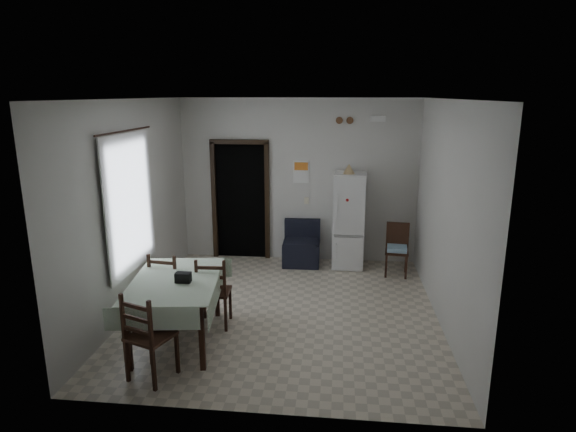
% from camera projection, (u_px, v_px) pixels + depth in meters
% --- Properties ---
extents(ground, '(4.50, 4.50, 0.00)m').
position_uv_depth(ground, '(284.00, 311.00, 6.76)').
color(ground, beige).
rests_on(ground, ground).
extents(ceiling, '(4.20, 4.50, 0.02)m').
position_uv_depth(ceiling, '(284.00, 99.00, 6.05)').
color(ceiling, white).
rests_on(ceiling, ground).
extents(wall_back, '(4.20, 0.02, 2.90)m').
position_uv_depth(wall_back, '(298.00, 181.00, 8.57)').
color(wall_back, beige).
rests_on(wall_back, ground).
extents(wall_front, '(4.20, 0.02, 2.90)m').
position_uv_depth(wall_front, '(255.00, 271.00, 4.24)').
color(wall_front, beige).
rests_on(wall_front, ground).
extents(wall_left, '(0.02, 4.50, 2.90)m').
position_uv_depth(wall_left, '(133.00, 207.00, 6.62)').
color(wall_left, beige).
rests_on(wall_left, ground).
extents(wall_right, '(0.02, 4.50, 2.90)m').
position_uv_depth(wall_right, '(446.00, 215.00, 6.19)').
color(wall_right, beige).
rests_on(wall_right, ground).
extents(doorway, '(1.06, 0.52, 2.22)m').
position_uv_depth(doorway, '(243.00, 199.00, 8.97)').
color(doorway, black).
rests_on(doorway, ground).
extents(window_recess, '(0.10, 1.20, 1.60)m').
position_uv_depth(window_recess, '(122.00, 203.00, 6.41)').
color(window_recess, silver).
rests_on(window_recess, ground).
extents(curtain, '(0.02, 1.45, 1.85)m').
position_uv_depth(curtain, '(130.00, 203.00, 6.40)').
color(curtain, silver).
rests_on(curtain, ground).
extents(curtain_rod, '(0.02, 1.60, 0.02)m').
position_uv_depth(curtain_rod, '(125.00, 131.00, 6.16)').
color(curtain_rod, black).
rests_on(curtain_rod, ground).
extents(calendar, '(0.28, 0.02, 0.40)m').
position_uv_depth(calendar, '(301.00, 172.00, 8.52)').
color(calendar, white).
rests_on(calendar, ground).
extents(calendar_image, '(0.24, 0.01, 0.14)m').
position_uv_depth(calendar_image, '(301.00, 166.00, 8.49)').
color(calendar_image, orange).
rests_on(calendar_image, ground).
extents(light_switch, '(0.08, 0.02, 0.12)m').
position_uv_depth(light_switch, '(306.00, 201.00, 8.63)').
color(light_switch, beige).
rests_on(light_switch, ground).
extents(vent_left, '(0.12, 0.03, 0.12)m').
position_uv_depth(vent_left, '(339.00, 120.00, 8.22)').
color(vent_left, brown).
rests_on(vent_left, ground).
extents(vent_right, '(0.12, 0.03, 0.12)m').
position_uv_depth(vent_right, '(350.00, 120.00, 8.21)').
color(vent_right, brown).
rests_on(vent_right, ground).
extents(emergency_light, '(0.25, 0.07, 0.09)m').
position_uv_depth(emergency_light, '(378.00, 119.00, 8.13)').
color(emergency_light, white).
rests_on(emergency_light, ground).
extents(fridge, '(0.56, 0.56, 1.66)m').
position_uv_depth(fridge, '(349.00, 220.00, 8.33)').
color(fridge, silver).
rests_on(fridge, ground).
extents(tan_cone, '(0.22, 0.22, 0.16)m').
position_uv_depth(tan_cone, '(349.00, 169.00, 8.02)').
color(tan_cone, tan).
rests_on(tan_cone, fridge).
extents(navy_seat, '(0.65, 0.63, 0.78)m').
position_uv_depth(navy_seat, '(301.00, 243.00, 8.52)').
color(navy_seat, black).
rests_on(navy_seat, ground).
extents(corner_chair, '(0.42, 0.42, 0.87)m').
position_uv_depth(corner_chair, '(397.00, 250.00, 8.00)').
color(corner_chair, black).
rests_on(corner_chair, ground).
extents(dining_table, '(1.20, 1.65, 0.80)m').
position_uv_depth(dining_table, '(177.00, 310.00, 5.86)').
color(dining_table, '#A8BBA0').
rests_on(dining_table, ground).
extents(black_bag, '(0.18, 0.11, 0.12)m').
position_uv_depth(black_bag, '(183.00, 277.00, 5.67)').
color(black_bag, black).
rests_on(black_bag, dining_table).
extents(dining_chair_far_left, '(0.46, 0.46, 0.97)m').
position_uv_depth(dining_chair_far_left, '(170.00, 286.00, 6.39)').
color(dining_chair_far_left, black).
rests_on(dining_chair_far_left, ground).
extents(dining_chair_far_right, '(0.43, 0.43, 0.96)m').
position_uv_depth(dining_chair_far_right, '(214.00, 291.00, 6.25)').
color(dining_chair_far_right, black).
rests_on(dining_chair_far_right, ground).
extents(dining_chair_near_head, '(0.55, 0.55, 1.00)m').
position_uv_depth(dining_chair_near_head, '(151.00, 335.00, 5.06)').
color(dining_chair_near_head, black).
rests_on(dining_chair_near_head, ground).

